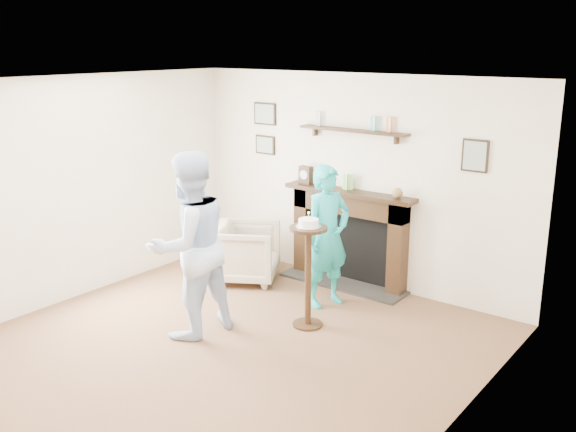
% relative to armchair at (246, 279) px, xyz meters
% --- Properties ---
extents(ground, '(5.00, 5.00, 0.00)m').
position_rel_armchair_xyz_m(ground, '(1.04, -1.71, 0.00)').
color(ground, brown).
rests_on(ground, ground).
extents(room_shell, '(4.54, 5.02, 2.52)m').
position_rel_armchair_xyz_m(room_shell, '(1.04, -1.02, 1.62)').
color(room_shell, beige).
rests_on(room_shell, ground).
extents(armchair, '(1.05, 1.04, 0.71)m').
position_rel_armchair_xyz_m(armchair, '(0.00, 0.00, 0.00)').
color(armchair, '#B8AD89').
rests_on(armchair, ground).
extents(man, '(0.84, 1.00, 1.85)m').
position_rel_armchair_xyz_m(man, '(0.55, -1.47, 0.00)').
color(man, '#A5B8CF').
rests_on(man, ground).
extents(woman, '(0.54, 0.67, 1.58)m').
position_rel_armchair_xyz_m(woman, '(1.21, -0.03, 0.00)').
color(woman, '#21B3BF').
rests_on(woman, ground).
extents(pedestal_table, '(0.38, 0.38, 1.22)m').
position_rel_armchair_xyz_m(pedestal_table, '(1.38, -0.63, 0.75)').
color(pedestal_table, black).
rests_on(pedestal_table, ground).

